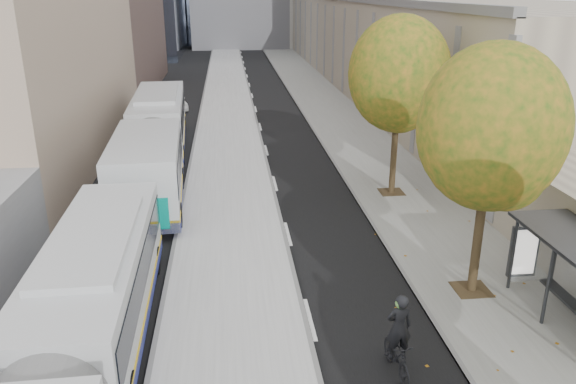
{
  "coord_description": "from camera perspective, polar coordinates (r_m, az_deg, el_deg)",
  "views": [
    {
      "loc": [
        -3.76,
        -1.77,
        8.96
      ],
      "look_at": [
        -1.87,
        15.89,
        2.5
      ],
      "focal_mm": 35.0,
      "sensor_mm": 36.0,
      "label": 1
    }
  ],
  "objects": [
    {
      "name": "bus_platform",
      "position": [
        37.82,
        -6.14,
        6.28
      ],
      "size": [
        4.25,
        150.0,
        0.15
      ],
      "primitive_type": "cube",
      "color": "#A9A9A9",
      "rests_on": "ground"
    },
    {
      "name": "sidewalk",
      "position": [
        38.64,
        5.88,
        6.53
      ],
      "size": [
        4.75,
        150.0,
        0.08
      ],
      "primitive_type": "cube",
      "color": "gray",
      "rests_on": "ground"
    },
    {
      "name": "building_tan",
      "position": [
        68.71,
        10.58,
        15.52
      ],
      "size": [
        18.0,
        92.0,
        8.0
      ],
      "primitive_type": "cube",
      "color": "gray",
      "rests_on": "ground"
    },
    {
      "name": "tree_c",
      "position": [
        16.91,
        19.99,
        6.12
      ],
      "size": [
        4.2,
        4.2,
        7.28
      ],
      "color": "black",
      "rests_on": "sidewalk"
    },
    {
      "name": "tree_d",
      "position": [
        25.12,
        11.23,
        11.63
      ],
      "size": [
        4.4,
        4.4,
        7.6
      ],
      "color": "black",
      "rests_on": "sidewalk"
    },
    {
      "name": "bus_near",
      "position": [
        12.96,
        -21.74,
        -16.67
      ],
      "size": [
        2.82,
        16.74,
        2.78
      ],
      "rotation": [
        0.0,
        0.0,
        0.02
      ],
      "color": "#BABEC1",
      "rests_on": "ground"
    },
    {
      "name": "bus_far",
      "position": [
        29.93,
        -13.33,
        5.45
      ],
      "size": [
        3.78,
        19.0,
        3.15
      ],
      "rotation": [
        0.0,
        0.0,
        0.05
      ],
      "color": "#BABEC1",
      "rests_on": "ground"
    },
    {
      "name": "cyclist",
      "position": [
        14.33,
        11.06,
        -15.04
      ],
      "size": [
        0.66,
        1.76,
        2.21
      ],
      "rotation": [
        0.0,
        0.0,
        0.07
      ],
      "color": "black",
      "rests_on": "ground"
    },
    {
      "name": "distant_car",
      "position": [
        45.44,
        -11.61,
        9.11
      ],
      "size": [
        2.82,
        4.44,
        1.41
      ],
      "primitive_type": "imported",
      "rotation": [
        0.0,
        0.0,
        0.3
      ],
      "color": "white",
      "rests_on": "ground"
    }
  ]
}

